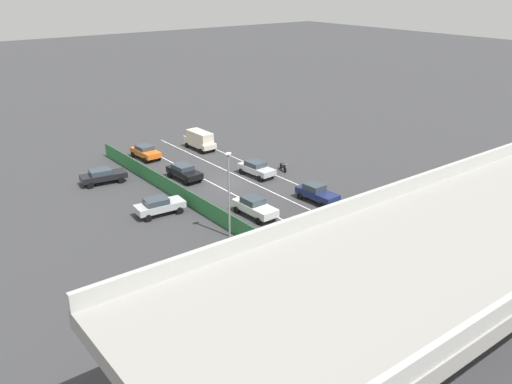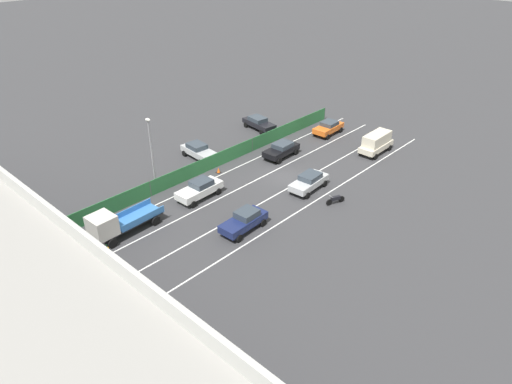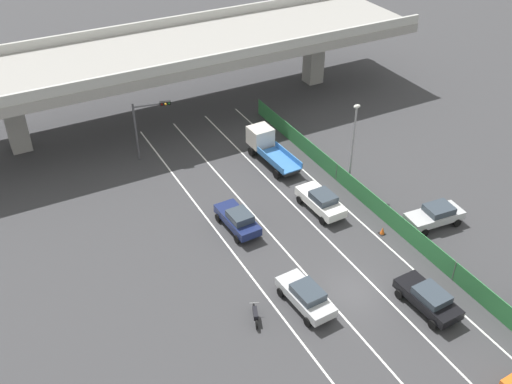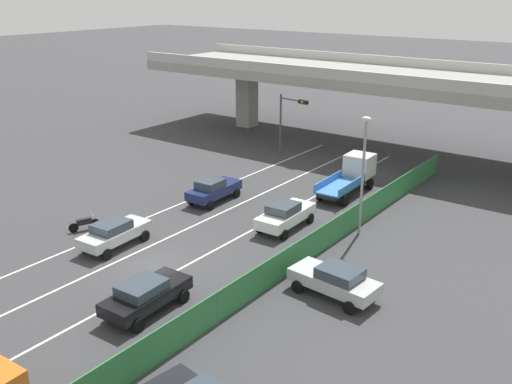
# 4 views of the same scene
# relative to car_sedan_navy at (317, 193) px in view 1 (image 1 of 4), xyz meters

# --- Properties ---
(ground_plane) EXTENTS (300.00, 300.00, 0.00)m
(ground_plane) POSITION_rel_car_sedan_navy_xyz_m (3.54, -9.46, -0.91)
(ground_plane) COLOR #38383A
(lane_line_left_edge) EXTENTS (0.14, 45.26, 0.01)m
(lane_line_left_edge) POSITION_rel_car_sedan_navy_xyz_m (-1.54, -4.83, -0.90)
(lane_line_left_edge) COLOR silver
(lane_line_left_edge) RESTS_ON ground
(lane_line_mid_left) EXTENTS (0.14, 45.26, 0.01)m
(lane_line_mid_left) POSITION_rel_car_sedan_navy_xyz_m (1.85, -4.83, -0.90)
(lane_line_mid_left) COLOR silver
(lane_line_mid_left) RESTS_ON ground
(lane_line_mid_right) EXTENTS (0.14, 45.26, 0.01)m
(lane_line_mid_right) POSITION_rel_car_sedan_navy_xyz_m (5.24, -4.83, -0.90)
(lane_line_mid_right) COLOR silver
(lane_line_mid_right) RESTS_ON ground
(lane_line_right_edge) EXTENTS (0.14, 45.26, 0.01)m
(lane_line_right_edge) POSITION_rel_car_sedan_navy_xyz_m (8.63, -4.83, -0.90)
(lane_line_right_edge) COLOR silver
(lane_line_right_edge) RESTS_ON ground
(elevated_overpass) EXTENTS (49.04, 11.73, 7.83)m
(elevated_overpass) POSITION_rel_car_sedan_navy_xyz_m (3.54, 19.80, 5.40)
(elevated_overpass) COLOR gray
(elevated_overpass) RESTS_ON ground
(green_fence) EXTENTS (0.10, 41.36, 1.58)m
(green_fence) POSITION_rel_car_sedan_navy_xyz_m (10.24, -4.83, -0.12)
(green_fence) COLOR #2D753D
(green_fence) RESTS_ON ground
(car_sedan_navy) EXTENTS (2.08, 4.46, 1.67)m
(car_sedan_navy) POSITION_rel_car_sedan_navy_xyz_m (0.00, 0.00, 0.00)
(car_sedan_navy) COLOR navy
(car_sedan_navy) RESTS_ON ground
(car_sedan_white) EXTENTS (2.11, 4.64, 1.71)m
(car_sedan_white) POSITION_rel_car_sedan_navy_xyz_m (6.71, -0.96, 0.02)
(car_sedan_white) COLOR white
(car_sedan_white) RESTS_ON ground
(car_van_cream) EXTENTS (2.12, 4.68, 2.28)m
(car_van_cream) POSITION_rel_car_sedan_navy_xyz_m (-0.05, -20.88, 0.38)
(car_van_cream) COLOR beige
(car_van_cream) RESTS_ON ground
(car_sedan_silver) EXTENTS (2.20, 4.51, 1.60)m
(car_sedan_silver) POSITION_rel_car_sedan_navy_xyz_m (0.25, -9.10, -0.02)
(car_sedan_silver) COLOR #B7BABC
(car_sedan_silver) RESTS_ON ground
(car_taxi_orange) EXTENTS (2.20, 4.34, 1.56)m
(car_taxi_orange) POSITION_rel_car_sedan_navy_xyz_m (6.97, -21.70, -0.03)
(car_taxi_orange) COLOR orange
(car_taxi_orange) RESTS_ON ground
(car_sedan_black) EXTENTS (2.20, 4.52, 1.58)m
(car_sedan_black) POSITION_rel_car_sedan_navy_xyz_m (6.93, -12.89, -0.02)
(car_sedan_black) COLOR black
(car_sedan_black) RESTS_ON ground
(flatbed_truck_blue) EXTENTS (2.38, 6.34, 2.52)m
(flatbed_truck_blue) POSITION_rel_car_sedan_navy_xyz_m (6.79, 7.96, 0.39)
(flatbed_truck_blue) COLOR black
(flatbed_truck_blue) RESTS_ON ground
(motorcycle) EXTENTS (0.89, 1.86, 0.93)m
(motorcycle) POSITION_rel_car_sedan_navy_xyz_m (-3.14, -8.64, -0.45)
(motorcycle) COLOR black
(motorcycle) RESTS_ON ground
(parked_sedan_dark) EXTENTS (4.82, 2.51, 1.54)m
(parked_sedan_dark) POSITION_rel_car_sedan_navy_xyz_m (14.17, -17.02, -0.04)
(parked_sedan_dark) COLOR black
(parked_sedan_dark) RESTS_ON ground
(parked_wagon_silver) EXTENTS (4.54, 2.32, 1.60)m
(parked_wagon_silver) POSITION_rel_car_sedan_navy_xyz_m (13.31, -6.46, -0.01)
(parked_wagon_silver) COLOR #B2B5B7
(parked_wagon_silver) RESTS_ON ground
(traffic_light) EXTENTS (3.26, 0.96, 5.37)m
(traffic_light) POSITION_rel_car_sedan_navy_xyz_m (-2.14, 12.84, 2.90)
(traffic_light) COLOR #47474C
(traffic_light) RESTS_ON ground
(street_lamp) EXTENTS (0.60, 0.36, 7.30)m
(street_lamp) POSITION_rel_car_sedan_navy_xyz_m (10.83, 1.04, 3.51)
(street_lamp) COLOR gray
(street_lamp) RESTS_ON ground
(traffic_cone) EXTENTS (0.47, 0.47, 0.58)m
(traffic_cone) POSITION_rel_car_sedan_navy_xyz_m (9.16, -5.55, -0.64)
(traffic_cone) COLOR orange
(traffic_cone) RESTS_ON ground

